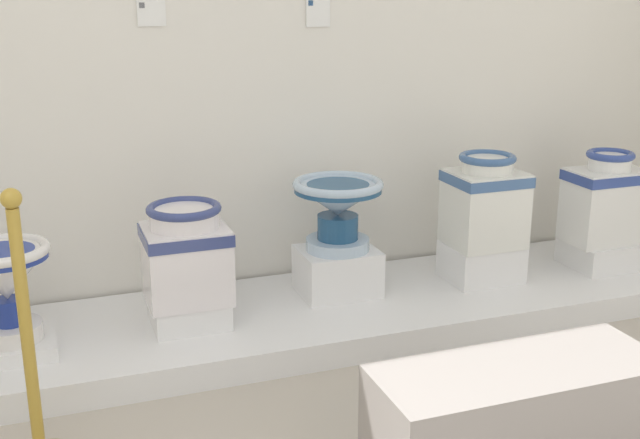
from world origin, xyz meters
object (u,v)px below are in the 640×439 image
antique_toilet_pale_glazed (338,203)px  stanchion_post_near_left (34,397)px  antique_toilet_squat_floral (5,277)px  plinth_block_squat_floral (13,346)px  info_placard_second (151,13)px  plinth_block_leftmost (481,262)px  plinth_block_tall_cobalt (189,311)px  antique_toilet_central_ornate (606,197)px  antique_toilet_tall_cobalt (186,251)px  plinth_block_pale_glazed (337,271)px  antique_toilet_leftmost (485,199)px  plinth_block_central_ornate (600,253)px  info_placard_third (318,12)px  museum_bench (516,423)px

antique_toilet_pale_glazed → stanchion_post_near_left: 1.64m
stanchion_post_near_left → antique_toilet_squat_floral: bearing=96.6°
plinth_block_squat_floral → info_placard_second: size_ratio=2.65×
plinth_block_leftmost → plinth_block_tall_cobalt: bearing=-178.4°
antique_toilet_squat_floral → antique_toilet_central_ornate: (2.88, 0.05, 0.04)m
antique_toilet_tall_cobalt → plinth_block_pale_glazed: antique_toilet_tall_cobalt is taller
plinth_block_tall_cobalt → antique_toilet_pale_glazed: antique_toilet_pale_glazed is taller
info_placard_second → stanchion_post_near_left: (-0.62, -1.18, -1.15)m
antique_toilet_squat_floral → antique_toilet_pale_glazed: 1.46m
plinth_block_pale_glazed → plinth_block_tall_cobalt: bearing=-171.3°
plinth_block_leftmost → info_placard_second: size_ratio=2.81×
plinth_block_pale_glazed → info_placard_second: info_placard_second is taller
antique_toilet_leftmost → plinth_block_central_ornate: bearing=-3.6°
antique_toilet_tall_cobalt → stanchion_post_near_left: 0.98m
antique_toilet_pale_glazed → antique_toilet_leftmost: bearing=-5.5°
antique_toilet_squat_floral → stanchion_post_near_left: bearing=-83.4°
info_placard_second → info_placard_third: 0.78m
plinth_block_squat_floral → plinth_block_central_ornate: 2.88m
plinth_block_tall_cobalt → antique_toilet_pale_glazed: (0.73, 0.11, 0.39)m
antique_toilet_squat_floral → plinth_block_pale_glazed: 1.47m
antique_toilet_squat_floral → plinth_block_tall_cobalt: size_ratio=1.23×
plinth_block_tall_cobalt → info_placard_third: bearing=31.0°
antique_toilet_squat_floral → plinth_block_central_ornate: bearing=1.0°
antique_toilet_leftmost → antique_toilet_central_ornate: size_ratio=0.96×
info_placard_third → antique_toilet_pale_glazed: bearing=-94.4°
antique_toilet_pale_glazed → info_placard_third: bearing=85.6°
antique_toilet_central_ornate → antique_toilet_pale_glazed: bearing=175.4°
info_placard_third → museum_bench: bearing=-88.9°
plinth_block_squat_floral → plinth_block_tall_cobalt: plinth_block_tall_cobalt is taller
info_placard_second → stanchion_post_near_left: info_placard_second is taller
antique_toilet_pale_glazed → stanchion_post_near_left: (-1.37, -0.84, -0.31)m
plinth_block_squat_floral → antique_toilet_squat_floral: antique_toilet_squat_floral is taller
antique_toilet_tall_cobalt → info_placard_third: size_ratio=3.11×
plinth_block_squat_floral → info_placard_third: 2.01m
plinth_block_squat_floral → stanchion_post_near_left: size_ratio=0.35×
plinth_block_squat_floral → plinth_block_central_ornate: plinth_block_central_ornate is taller
antique_toilet_pale_glazed → antique_toilet_central_ornate: 1.44m
plinth_block_squat_floral → plinth_block_tall_cobalt: bearing=4.2°
antique_toilet_tall_cobalt → stanchion_post_near_left: size_ratio=0.45×
info_placard_third → plinth_block_squat_floral: bearing=-161.0°
plinth_block_central_ornate → museum_bench: (-1.37, -1.30, 0.01)m
museum_bench → antique_toilet_central_ornate: bearing=43.5°
stanchion_post_near_left → museum_bench: 1.54m
plinth_block_pale_glazed → antique_toilet_pale_glazed: (-0.00, -0.00, 0.34)m
antique_toilet_squat_floral → info_placard_second: (0.70, 0.51, 0.97)m
antique_toilet_central_ornate → info_placard_third: bearing=161.8°
antique_toilet_leftmost → stanchion_post_near_left: stanchion_post_near_left is taller
plinth_block_central_ornate → info_placard_second: size_ratio=2.68×
plinth_block_tall_cobalt → antique_toilet_leftmost: (1.47, 0.04, 0.36)m
antique_toilet_leftmost → museum_bench: (-0.68, -1.34, -0.34)m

